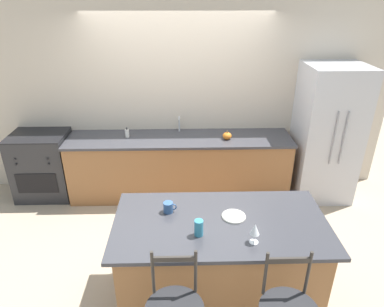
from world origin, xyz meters
name	(u,v)px	position (x,y,z in m)	size (l,w,h in m)	color
ground_plane	(180,207)	(0.00, 0.00, 0.00)	(18.00, 18.00, 0.00)	tan
wall_back	(179,98)	(0.00, 0.73, 1.35)	(6.00, 0.07, 2.70)	beige
back_counter	(180,165)	(0.00, 0.39, 0.45)	(3.11, 0.71, 0.89)	#936038
sink_faucet	(179,123)	(0.00, 0.60, 1.03)	(0.02, 0.13, 0.22)	#ADAFB5
kitchen_island	(219,261)	(0.38, -1.54, 0.46)	(1.89, 0.97, 0.91)	#936038
refrigerator	(326,134)	(2.03, 0.34, 0.94)	(0.78, 0.77, 1.89)	#BCBCC1
oven_range	(43,165)	(-1.95, 0.41, 0.47)	(0.76, 0.63, 0.95)	#28282B
dinner_plate	(234,216)	(0.50, -1.48, 0.92)	(0.22, 0.22, 0.02)	beige
wine_glass	(255,230)	(0.62, -1.82, 1.03)	(0.08, 0.08, 0.18)	white
coffee_mug	(169,207)	(-0.08, -1.38, 0.96)	(0.12, 0.09, 0.10)	#335689
tumbler_cup	(199,228)	(0.18, -1.71, 0.98)	(0.07, 0.07, 0.14)	teal
pumpkin_decoration	(227,136)	(0.65, 0.30, 0.94)	(0.12, 0.12, 0.12)	orange
soap_bottle	(127,133)	(-0.72, 0.41, 0.95)	(0.06, 0.06, 0.14)	silver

